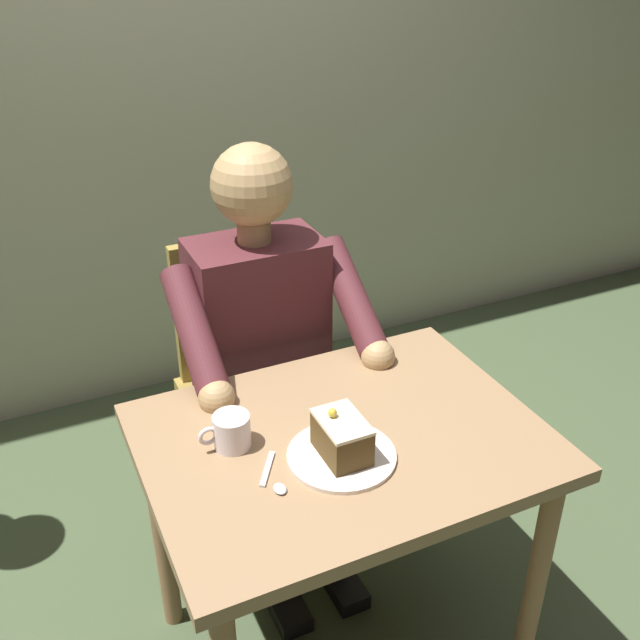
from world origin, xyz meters
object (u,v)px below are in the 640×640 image
at_px(seated_person, 269,359).
at_px(dessert_spoon, 274,479).
at_px(chair, 250,373).
at_px(cake_slice, 342,437).
at_px(dining_table, 343,471).
at_px(coffee_cup, 231,431).

xyz_separation_m(seated_person, dessert_spoon, (0.20, 0.53, 0.06)).
bearing_deg(chair, seated_person, 90.00).
bearing_deg(cake_slice, dining_table, -119.66).
bearing_deg(dessert_spoon, dining_table, -159.20).
xyz_separation_m(cake_slice, dessert_spoon, (0.16, 0.01, -0.05)).
distance_m(chair, coffee_cup, 0.66).
relative_size(seated_person, coffee_cup, 10.60).
bearing_deg(cake_slice, seated_person, -94.16).
xyz_separation_m(dining_table, chair, (0.00, -0.63, -0.10)).
distance_m(seated_person, dessert_spoon, 0.57).
bearing_deg(dining_table, coffee_cup, -16.54).
xyz_separation_m(dining_table, coffee_cup, (0.24, -0.07, 0.15)).
bearing_deg(chair, cake_slice, 86.87).
height_order(chair, coffee_cup, chair).
distance_m(dining_table, seated_person, 0.46).
bearing_deg(seated_person, chair, -90.00).
bearing_deg(dining_table, chair, -90.00).
height_order(coffee_cup, dessert_spoon, coffee_cup).
xyz_separation_m(chair, seated_person, (-0.00, 0.17, 0.15)).
xyz_separation_m(dining_table, seated_person, (-0.00, -0.46, 0.04)).
bearing_deg(cake_slice, chair, -93.13).
height_order(chair, cake_slice, chair).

